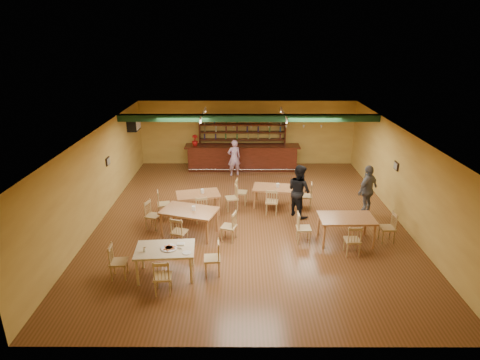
{
  "coord_description": "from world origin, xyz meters",
  "views": [
    {
      "loc": [
        -0.3,
        -12.43,
        5.99
      ],
      "look_at": [
        -0.33,
        0.6,
        1.15
      ],
      "focal_mm": 30.08,
      "sensor_mm": 36.0,
      "label": 1
    }
  ],
  "objects_px": {
    "dining_table_b": "(273,196)",
    "near_table": "(166,262)",
    "dining_table_a": "(198,203)",
    "patron_right_a": "(299,191)",
    "dining_table_c": "(190,222)",
    "patron_bar": "(234,158)",
    "bar_counter": "(242,157)",
    "dining_table_d": "(345,229)"
  },
  "relations": [
    {
      "from": "dining_table_a",
      "to": "patron_right_a",
      "type": "height_order",
      "value": "patron_right_a"
    },
    {
      "from": "dining_table_b",
      "to": "patron_right_a",
      "type": "distance_m",
      "value": 1.26
    },
    {
      "from": "bar_counter",
      "to": "dining_table_b",
      "type": "relative_size",
      "value": 3.57
    },
    {
      "from": "dining_table_c",
      "to": "dining_table_d",
      "type": "xyz_separation_m",
      "value": [
        4.73,
        -0.46,
        -0.01
      ]
    },
    {
      "from": "dining_table_a",
      "to": "patron_bar",
      "type": "height_order",
      "value": "patron_bar"
    },
    {
      "from": "dining_table_b",
      "to": "dining_table_c",
      "type": "bearing_deg",
      "value": -132.81
    },
    {
      "from": "dining_table_a",
      "to": "dining_table_c",
      "type": "distance_m",
      "value": 1.57
    },
    {
      "from": "dining_table_a",
      "to": "dining_table_c",
      "type": "relative_size",
      "value": 0.88
    },
    {
      "from": "bar_counter",
      "to": "patron_bar",
      "type": "xyz_separation_m",
      "value": [
        -0.37,
        -0.83,
        0.24
      ]
    },
    {
      "from": "dining_table_d",
      "to": "patron_right_a",
      "type": "xyz_separation_m",
      "value": [
        -1.17,
        1.87,
        0.51
      ]
    },
    {
      "from": "patron_bar",
      "to": "dining_table_a",
      "type": "bearing_deg",
      "value": 55.57
    },
    {
      "from": "dining_table_c",
      "to": "near_table",
      "type": "height_order",
      "value": "dining_table_c"
    },
    {
      "from": "dining_table_d",
      "to": "patron_bar",
      "type": "xyz_separation_m",
      "value": [
        -3.44,
        5.98,
        0.4
      ]
    },
    {
      "from": "dining_table_d",
      "to": "near_table",
      "type": "distance_m",
      "value": 5.39
    },
    {
      "from": "bar_counter",
      "to": "dining_table_a",
      "type": "relative_size",
      "value": 3.53
    },
    {
      "from": "dining_table_b",
      "to": "dining_table_c",
      "type": "height_order",
      "value": "dining_table_c"
    },
    {
      "from": "dining_table_a",
      "to": "patron_right_a",
      "type": "relative_size",
      "value": 0.81
    },
    {
      "from": "dining_table_c",
      "to": "patron_bar",
      "type": "bearing_deg",
      "value": 94.24
    },
    {
      "from": "bar_counter",
      "to": "near_table",
      "type": "relative_size",
      "value": 3.48
    },
    {
      "from": "dining_table_c",
      "to": "dining_table_a",
      "type": "bearing_deg",
      "value": 103.44
    },
    {
      "from": "dining_table_c",
      "to": "patron_bar",
      "type": "height_order",
      "value": "patron_bar"
    },
    {
      "from": "bar_counter",
      "to": "dining_table_b",
      "type": "bearing_deg",
      "value": -75.05
    },
    {
      "from": "dining_table_b",
      "to": "patron_bar",
      "type": "bearing_deg",
      "value": 122.55
    },
    {
      "from": "dining_table_c",
      "to": "patron_right_a",
      "type": "xyz_separation_m",
      "value": [
        3.56,
        1.4,
        0.49
      ]
    },
    {
      "from": "dining_table_b",
      "to": "near_table",
      "type": "distance_m",
      "value": 5.45
    },
    {
      "from": "patron_bar",
      "to": "bar_counter",
      "type": "bearing_deg",
      "value": -131.62
    },
    {
      "from": "bar_counter",
      "to": "patron_right_a",
      "type": "relative_size",
      "value": 2.85
    },
    {
      "from": "dining_table_c",
      "to": "patron_right_a",
      "type": "height_order",
      "value": "patron_right_a"
    },
    {
      "from": "dining_table_b",
      "to": "near_table",
      "type": "xyz_separation_m",
      "value": [
        -3.11,
        -4.48,
        0.04
      ]
    },
    {
      "from": "dining_table_b",
      "to": "patron_right_a",
      "type": "height_order",
      "value": "patron_right_a"
    },
    {
      "from": "dining_table_a",
      "to": "patron_right_a",
      "type": "bearing_deg",
      "value": -15.78
    },
    {
      "from": "dining_table_a",
      "to": "dining_table_d",
      "type": "relative_size",
      "value": 0.91
    },
    {
      "from": "dining_table_c",
      "to": "dining_table_d",
      "type": "height_order",
      "value": "dining_table_c"
    },
    {
      "from": "near_table",
      "to": "patron_bar",
      "type": "xyz_separation_m",
      "value": [
        1.64,
        7.79,
        0.4
      ]
    },
    {
      "from": "dining_table_b",
      "to": "patron_right_a",
      "type": "bearing_deg",
      "value": -36.38
    },
    {
      "from": "patron_right_a",
      "to": "patron_bar",
      "type": "bearing_deg",
      "value": -5.33
    },
    {
      "from": "dining_table_a",
      "to": "patron_right_a",
      "type": "distance_m",
      "value": 3.5
    },
    {
      "from": "bar_counter",
      "to": "near_table",
      "type": "bearing_deg",
      "value": -103.1
    },
    {
      "from": "bar_counter",
      "to": "patron_right_a",
      "type": "bearing_deg",
      "value": -68.9
    },
    {
      "from": "dining_table_c",
      "to": "near_table",
      "type": "distance_m",
      "value": 2.3
    },
    {
      "from": "dining_table_a",
      "to": "patron_bar",
      "type": "distance_m",
      "value": 4.14
    },
    {
      "from": "dining_table_a",
      "to": "dining_table_b",
      "type": "height_order",
      "value": "dining_table_a"
    }
  ]
}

